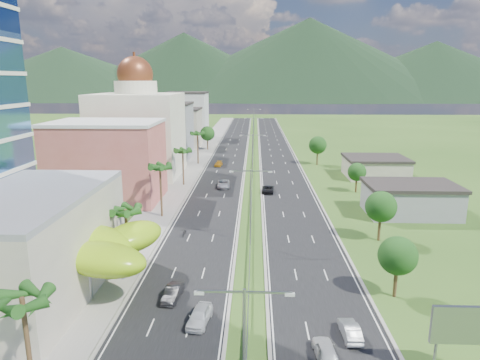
# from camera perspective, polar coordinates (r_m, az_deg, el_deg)

# --- Properties ---
(ground) EXTENTS (500.00, 500.00, 0.00)m
(ground) POSITION_cam_1_polar(r_m,az_deg,el_deg) (53.64, 1.25, -12.42)
(ground) COLOR #2D5119
(ground) RESTS_ON ground
(road_left) EXTENTS (11.00, 260.00, 0.04)m
(road_left) POSITION_cam_1_polar(r_m,az_deg,el_deg) (140.53, -1.30, 3.70)
(road_left) COLOR black
(road_left) RESTS_ON ground
(road_right) EXTENTS (11.00, 260.00, 0.04)m
(road_right) POSITION_cam_1_polar(r_m,az_deg,el_deg) (140.47, 4.84, 3.65)
(road_right) COLOR black
(road_right) RESTS_ON ground
(sidewalk_left) EXTENTS (7.00, 260.00, 0.12)m
(sidewalk_left) POSITION_cam_1_polar(r_m,az_deg,el_deg) (141.39, -5.15, 3.73)
(sidewalk_left) COLOR gray
(sidewalk_left) RESTS_ON ground
(median_guardrail) EXTENTS (0.10, 216.06, 0.76)m
(median_guardrail) POSITION_cam_1_polar(r_m,az_deg,el_deg) (122.46, 1.73, 2.57)
(median_guardrail) COLOR gray
(median_guardrail) RESTS_ON ground
(streetlight_median_a) EXTENTS (6.04, 0.25, 11.00)m
(streetlight_median_a) POSITION_cam_1_polar(r_m,az_deg,el_deg) (28.58, 0.56, -21.92)
(streetlight_median_a) COLOR gray
(streetlight_median_a) RESTS_ON ground
(streetlight_median_b) EXTENTS (6.04, 0.25, 11.00)m
(streetlight_median_b) POSITION_cam_1_polar(r_m,az_deg,el_deg) (60.64, 1.42, -2.54)
(streetlight_median_b) COLOR gray
(streetlight_median_b) RESTS_ON ground
(streetlight_median_c) EXTENTS (6.04, 0.25, 11.00)m
(streetlight_median_c) POSITION_cam_1_polar(r_m,az_deg,el_deg) (99.74, 1.68, 3.70)
(streetlight_median_c) COLOR gray
(streetlight_median_c) RESTS_ON ground
(streetlight_median_d) EXTENTS (6.04, 0.25, 11.00)m
(streetlight_median_d) POSITION_cam_1_polar(r_m,az_deg,el_deg) (144.31, 1.80, 6.65)
(streetlight_median_d) COLOR gray
(streetlight_median_d) RESTS_ON ground
(streetlight_median_e) EXTENTS (6.04, 0.25, 11.00)m
(streetlight_median_e) POSITION_cam_1_polar(r_m,az_deg,el_deg) (189.09, 1.87, 8.20)
(streetlight_median_e) COLOR gray
(streetlight_median_e) RESTS_ON ground
(lime_canopy) EXTENTS (18.00, 15.00, 7.40)m
(lime_canopy) POSITION_cam_1_polar(r_m,az_deg,el_deg) (52.18, -21.57, -8.19)
(lime_canopy) COLOR #93C913
(lime_canopy) RESTS_ON ground
(pink_shophouse) EXTENTS (20.00, 15.00, 15.00)m
(pink_shophouse) POSITION_cam_1_polar(r_m,az_deg,el_deg) (86.73, -17.26, 2.17)
(pink_shophouse) COLOR #BE574D
(pink_shophouse) RESTS_ON ground
(domed_building) EXTENTS (20.00, 20.00, 28.70)m
(domed_building) POSITION_cam_1_polar(r_m,az_deg,el_deg) (107.90, -13.43, 6.54)
(domed_building) COLOR beige
(domed_building) RESTS_ON ground
(midrise_grey) EXTENTS (16.00, 15.00, 16.00)m
(midrise_grey) POSITION_cam_1_polar(r_m,az_deg,el_deg) (132.17, -10.09, 6.39)
(midrise_grey) COLOR gray
(midrise_grey) RESTS_ON ground
(midrise_beige) EXTENTS (16.00, 15.00, 13.00)m
(midrise_beige) POSITION_cam_1_polar(r_m,az_deg,el_deg) (153.78, -8.37, 6.82)
(midrise_beige) COLOR #A99E8B
(midrise_beige) RESTS_ON ground
(midrise_white) EXTENTS (16.00, 15.00, 18.00)m
(midrise_white) POSITION_cam_1_polar(r_m,az_deg,el_deg) (176.12, -7.06, 8.47)
(midrise_white) COLOR silver
(midrise_white) RESTS_ON ground
(billboard) EXTENTS (5.20, 0.35, 6.20)m
(billboard) POSITION_cam_1_polar(r_m,az_deg,el_deg) (39.30, 27.74, -16.97)
(billboard) COLOR gray
(billboard) RESTS_ON ground
(shed_near) EXTENTS (15.00, 10.00, 5.00)m
(shed_near) POSITION_cam_1_polar(r_m,az_deg,el_deg) (81.02, 21.76, -2.56)
(shed_near) COLOR gray
(shed_near) RESTS_ON ground
(shed_far) EXTENTS (14.00, 12.00, 4.40)m
(shed_far) POSITION_cam_1_polar(r_m,az_deg,el_deg) (109.51, 17.58, 1.52)
(shed_far) COLOR #A99E8B
(shed_far) RESTS_ON ground
(palm_tree_a) EXTENTS (3.60, 3.60, 9.10)m
(palm_tree_a) POSITION_cam_1_polar(r_m,az_deg,el_deg) (34.40, -27.01, -14.51)
(palm_tree_a) COLOR #47301C
(palm_tree_a) RESTS_ON ground
(palm_tree_b) EXTENTS (3.60, 3.60, 8.10)m
(palm_tree_b) POSITION_cam_1_polar(r_m,az_deg,el_deg) (55.27, -15.01, -4.23)
(palm_tree_b) COLOR #47301C
(palm_tree_b) RESTS_ON ground
(palm_tree_c) EXTENTS (3.60, 3.60, 9.60)m
(palm_tree_c) POSITION_cam_1_polar(r_m,az_deg,el_deg) (73.66, -10.62, 1.46)
(palm_tree_c) COLOR #47301C
(palm_tree_c) RESTS_ON ground
(palm_tree_d) EXTENTS (3.60, 3.60, 8.60)m
(palm_tree_d) POSITION_cam_1_polar(r_m,az_deg,el_deg) (96.03, -7.65, 3.70)
(palm_tree_d) COLOR #47301C
(palm_tree_d) RESTS_ON ground
(palm_tree_e) EXTENTS (3.60, 3.60, 9.40)m
(palm_tree_e) POSITION_cam_1_polar(r_m,az_deg,el_deg) (120.38, -5.69, 6.03)
(palm_tree_e) COLOR #47301C
(palm_tree_e) RESTS_ON ground
(leafy_tree_lfar) EXTENTS (4.90, 4.90, 8.05)m
(leafy_tree_lfar) POSITION_cam_1_polar(r_m,az_deg,el_deg) (145.34, -4.36, 6.20)
(leafy_tree_lfar) COLOR #47301C
(leafy_tree_lfar) RESTS_ON ground
(leafy_tree_ra) EXTENTS (4.20, 4.20, 6.90)m
(leafy_tree_ra) POSITION_cam_1_polar(r_m,az_deg,el_deg) (49.58, 20.29, -9.47)
(leafy_tree_ra) COLOR #47301C
(leafy_tree_ra) RESTS_ON ground
(leafy_tree_rb) EXTENTS (4.55, 4.55, 7.47)m
(leafy_tree_rb) POSITION_cam_1_polar(r_m,az_deg,el_deg) (65.64, 18.28, -3.42)
(leafy_tree_rb) COLOR #47301C
(leafy_tree_rb) RESTS_ON ground
(leafy_tree_rc) EXTENTS (3.85, 3.85, 6.33)m
(leafy_tree_rc) POSITION_cam_1_polar(r_m,az_deg,el_deg) (92.86, 15.33, 1.03)
(leafy_tree_rc) COLOR #47301C
(leafy_tree_rc) RESTS_ON ground
(leafy_tree_rd) EXTENTS (4.90, 4.90, 8.05)m
(leafy_tree_rd) POSITION_cam_1_polar(r_m,az_deg,el_deg) (120.94, 10.33, 4.61)
(leafy_tree_rd) COLOR #47301C
(leafy_tree_rd) RESTS_ON ground
(mountain_ridge) EXTENTS (860.00, 140.00, 90.00)m
(mountain_ridge) POSITION_cam_1_polar(r_m,az_deg,el_deg) (502.44, 8.96, 10.39)
(mountain_ridge) COLOR black
(mountain_ridge) RESTS_ON ground
(car_white_near_left) EXTENTS (2.49, 4.78, 1.55)m
(car_white_near_left) POSITION_cam_1_polar(r_m,az_deg,el_deg) (43.81, -5.41, -17.57)
(car_white_near_left) COLOR white
(car_white_near_left) RESTS_ON road_left
(car_dark_left) EXTENTS (1.90, 4.44, 1.42)m
(car_dark_left) POSITION_cam_1_polar(r_m,az_deg,el_deg) (48.31, -8.96, -14.65)
(car_dark_left) COLOR black
(car_dark_left) RESTS_ON road_left
(car_silver_mid_left) EXTENTS (2.94, 5.78, 1.56)m
(car_silver_mid_left) POSITION_cam_1_polar(r_m,az_deg,el_deg) (94.37, -2.21, -0.52)
(car_silver_mid_left) COLOR #B3B5BC
(car_silver_mid_left) RESTS_ON road_left
(car_yellow_far_left) EXTENTS (2.14, 4.43, 1.24)m
(car_yellow_far_left) POSITION_cam_1_polar(r_m,az_deg,el_deg) (117.96, -2.88, 2.17)
(car_yellow_far_left) COLOR #C48517
(car_yellow_far_left) RESTS_ON road_left
(car_white_near_right) EXTENTS (2.01, 4.45, 1.48)m
(car_white_near_right) POSITION_cam_1_polar(r_m,az_deg,el_deg) (39.74, 11.34, -21.41)
(car_white_near_right) COLOR silver
(car_white_near_right) RESTS_ON road_right
(car_silver_right) EXTENTS (1.60, 4.25, 1.38)m
(car_silver_right) POSITION_cam_1_polar(r_m,az_deg,el_deg) (42.90, 14.48, -18.83)
(car_silver_right) COLOR #9DA0A5
(car_silver_right) RESTS_ON road_right
(car_dark_far_right) EXTENTS (2.74, 5.34, 1.44)m
(car_dark_far_right) POSITION_cam_1_polar(r_m,az_deg,el_deg) (90.57, 3.73, -1.17)
(car_dark_far_right) COLOR black
(car_dark_far_right) RESTS_ON road_right
(motorcycle) EXTENTS (0.79, 2.16, 1.36)m
(motorcycle) POSITION_cam_1_polar(r_m,az_deg,el_deg) (66.00, -7.41, -6.82)
(motorcycle) COLOR black
(motorcycle) RESTS_ON road_left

